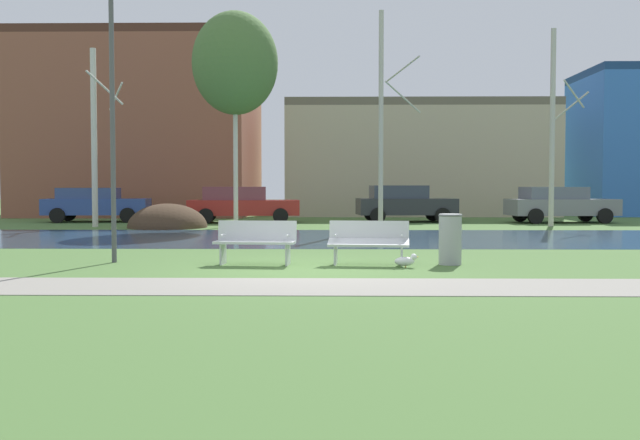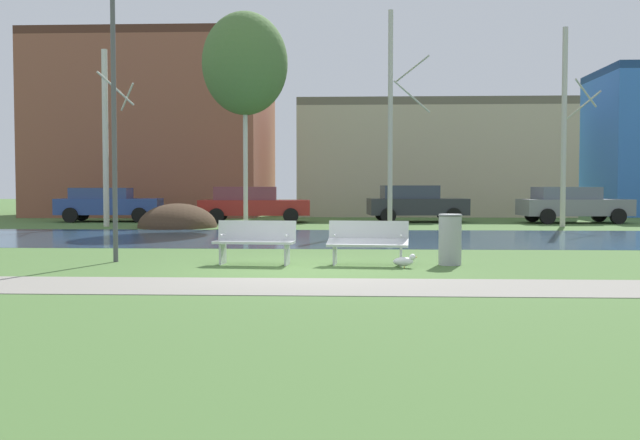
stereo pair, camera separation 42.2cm
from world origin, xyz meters
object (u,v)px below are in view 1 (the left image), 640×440
object	(u,v)px
parked_hatch_third_dark	(404,203)
parked_van_nearest_blue	(95,204)
bench_right	(369,241)
trash_bin	(450,238)
parked_wagon_fourth_grey	(559,204)
parked_sedan_second_red	(241,204)
streetlamp	(112,71)
bench_left	(256,241)
seagull	(406,261)

from	to	relation	value
parked_hatch_third_dark	parked_van_nearest_blue	bearing A→B (deg)	-179.02
bench_right	trash_bin	distance (m)	1.63
parked_hatch_third_dark	parked_wagon_fourth_grey	size ratio (longest dim) A/B	0.94
parked_sedan_second_red	trash_bin	bearing A→B (deg)	-69.34
streetlamp	parked_hatch_third_dark	bearing A→B (deg)	65.83
streetlamp	parked_van_nearest_blue	world-z (taller)	streetlamp
bench_left	parked_van_nearest_blue	size ratio (longest dim) A/B	0.36
bench_right	parked_van_nearest_blue	bearing A→B (deg)	122.89
seagull	streetlamp	world-z (taller)	streetlamp
bench_right	seagull	xyz separation A→B (m)	(0.69, -0.51, -0.34)
streetlamp	parked_wagon_fourth_grey	size ratio (longest dim) A/B	1.30
bench_left	bench_right	size ratio (longest dim) A/B	1.00
parked_sedan_second_red	seagull	bearing A→B (deg)	-72.79
seagull	parked_wagon_fourth_grey	bearing A→B (deg)	64.57
seagull	parked_sedan_second_red	size ratio (longest dim) A/B	0.10
bench_left	seagull	size ratio (longest dim) A/B	3.50
trash_bin	bench_right	bearing A→B (deg)	-177.70
seagull	parked_wagon_fourth_grey	distance (m)	19.07
trash_bin	seagull	xyz separation A→B (m)	(-0.94, -0.58, -0.39)
seagull	streetlamp	size ratio (longest dim) A/B	0.08
parked_van_nearest_blue	parked_sedan_second_red	size ratio (longest dim) A/B	0.94
seagull	parked_sedan_second_red	bearing A→B (deg)	107.21
bench_left	parked_wagon_fourth_grey	world-z (taller)	parked_wagon_fourth_grey
bench_left	bench_right	world-z (taller)	same
parked_hatch_third_dark	streetlamp	bearing A→B (deg)	-114.17
streetlamp	parked_sedan_second_red	world-z (taller)	streetlamp
parked_van_nearest_blue	bench_right	bearing A→B (deg)	-57.11
bench_right	parked_hatch_third_dark	size ratio (longest dim) A/B	0.38
bench_left	parked_hatch_third_dark	xyz separation A→B (m)	(4.61, 17.20, 0.35)
parked_sedan_second_red	parked_van_nearest_blue	bearing A→B (deg)	176.67
bench_right	trash_bin	size ratio (longest dim) A/B	1.62
seagull	parked_sedan_second_red	xyz separation A→B (m)	(-5.30, 17.11, 0.67)
seagull	parked_wagon_fourth_grey	size ratio (longest dim) A/B	0.10
parked_van_nearest_blue	parked_wagon_fourth_grey	distance (m)	19.85
trash_bin	streetlamp	world-z (taller)	streetlamp
streetlamp	parked_hatch_third_dark	size ratio (longest dim) A/B	1.37
streetlamp	parked_sedan_second_red	bearing A→B (deg)	87.91
parked_van_nearest_blue	parked_sedan_second_red	world-z (taller)	parked_sedan_second_red
bench_right	parked_sedan_second_red	size ratio (longest dim) A/B	0.34
parked_van_nearest_blue	streetlamp	bearing A→B (deg)	-70.84
parked_van_nearest_blue	parked_sedan_second_red	bearing A→B (deg)	-3.33
trash_bin	parked_wagon_fourth_grey	distance (m)	18.15
parked_wagon_fourth_grey	seagull	bearing A→B (deg)	-115.43
bench_left	trash_bin	distance (m)	3.89
parked_sedan_second_red	streetlamp	bearing A→B (deg)	-92.09
streetlamp	trash_bin	bearing A→B (deg)	-2.39
seagull	parked_van_nearest_blue	size ratio (longest dim) A/B	0.10
trash_bin	seagull	world-z (taller)	trash_bin
trash_bin	seagull	size ratio (longest dim) A/B	2.15
bench_left	parked_van_nearest_blue	xyz separation A→B (m)	(-8.72, 16.97, 0.31)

